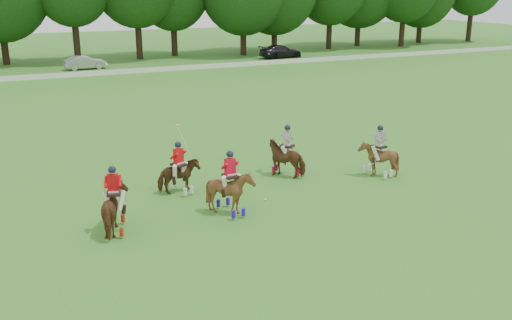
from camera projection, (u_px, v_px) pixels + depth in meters
name	position (u px, v px, depth m)	size (l,w,h in m)	color
ground	(299.00, 236.00, 18.73)	(180.00, 180.00, 0.00)	#347421
boundary_rail	(95.00, 73.00, 51.60)	(120.00, 0.10, 0.44)	white
car_mid	(85.00, 63.00, 55.32)	(1.38, 3.96, 1.31)	#A5A4AA
car_right	(281.00, 51.00, 63.88)	(2.00, 4.92, 1.43)	black
polo_red_a	(115.00, 208.00, 18.85)	(1.30, 2.04, 2.30)	#4D2A14
polo_red_b	(179.00, 176.00, 22.39)	(1.73, 1.63, 2.65)	#4D2A14
polo_red_c	(230.00, 191.00, 20.36)	(1.45, 1.60, 2.35)	#4D2A14
polo_stripe_a	(287.00, 157.00, 24.51)	(1.81, 1.89, 2.24)	#4D2A14
polo_stripe_b	(378.00, 158.00, 24.41)	(1.55, 1.66, 2.24)	#4D2A14
polo_ball	(265.00, 200.00, 21.80)	(0.09, 0.09, 0.09)	white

